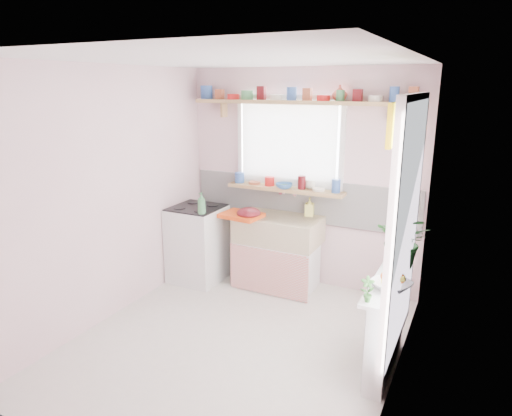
% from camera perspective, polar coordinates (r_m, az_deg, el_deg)
% --- Properties ---
extents(room, '(3.20, 3.20, 3.20)m').
position_cam_1_polar(room, '(4.40, 10.33, 2.63)').
color(room, beige).
rests_on(room, ground).
extents(sink_unit, '(0.95, 0.65, 1.11)m').
position_cam_1_polar(sink_unit, '(5.32, 2.76, -5.46)').
color(sink_unit, white).
rests_on(sink_unit, ground).
extents(cooker, '(0.58, 0.58, 0.93)m').
position_cam_1_polar(cooker, '(5.54, -7.32, -4.40)').
color(cooker, white).
rests_on(cooker, ground).
extents(radiator_ledge, '(0.22, 0.95, 0.78)m').
position_cam_1_polar(radiator_ledge, '(4.00, 15.93, -13.97)').
color(radiator_ledge, white).
rests_on(radiator_ledge, ground).
extents(windowsill, '(1.40, 0.22, 0.04)m').
position_cam_1_polar(windowsill, '(5.28, 3.67, 2.39)').
color(windowsill, tan).
rests_on(windowsill, room).
extents(pine_shelf, '(2.52, 0.24, 0.04)m').
position_cam_1_polar(pine_shelf, '(5.09, 5.42, 13.01)').
color(pine_shelf, tan).
rests_on(pine_shelf, room).
extents(shelf_crockery, '(2.47, 0.11, 0.12)m').
position_cam_1_polar(shelf_crockery, '(5.09, 5.44, 13.86)').
color(shelf_crockery, '#3359A5').
rests_on(shelf_crockery, pine_shelf).
extents(sill_crockery, '(1.35, 0.11, 0.12)m').
position_cam_1_polar(sill_crockery, '(5.27, 3.52, 3.20)').
color(sill_crockery, '#3359A5').
rests_on(sill_crockery, windowsill).
extents(dish_tray, '(0.48, 0.38, 0.04)m').
position_cam_1_polar(dish_tray, '(5.17, -1.85, -0.92)').
color(dish_tray, '#E64A14').
rests_on(dish_tray, sink_unit).
extents(colander, '(0.28, 0.28, 0.12)m').
position_cam_1_polar(colander, '(5.12, -0.93, -0.63)').
color(colander, '#5B0F17').
rests_on(colander, sink_unit).
extents(jade_plant, '(0.48, 0.43, 0.49)m').
position_cam_1_polar(jade_plant, '(4.12, 18.05, -3.87)').
color(jade_plant, '#255C24').
rests_on(jade_plant, radiator_ledge).
extents(fruit_bowl, '(0.39, 0.39, 0.07)m').
position_cam_1_polar(fruit_bowl, '(3.71, 16.53, -9.28)').
color(fruit_bowl, silver).
rests_on(fruit_bowl, radiator_ledge).
extents(herb_pot, '(0.12, 0.10, 0.20)m').
position_cam_1_polar(herb_pot, '(3.45, 13.77, -9.87)').
color(herb_pot, '#336B2B').
rests_on(herb_pot, radiator_ledge).
extents(soap_bottle_sink, '(0.11, 0.12, 0.21)m').
position_cam_1_polar(soap_bottle_sink, '(5.24, 6.69, 0.15)').
color(soap_bottle_sink, '#F1EB6B').
rests_on(soap_bottle_sink, sink_unit).
extents(sill_cup, '(0.17, 0.17, 0.10)m').
position_cam_1_polar(sill_cup, '(5.22, 6.84, 2.96)').
color(sill_cup, beige).
rests_on(sill_cup, windowsill).
extents(sill_bowl, '(0.22, 0.22, 0.06)m').
position_cam_1_polar(sill_bowl, '(5.21, 3.53, 2.79)').
color(sill_bowl, '#3566AC').
rests_on(sill_bowl, windowsill).
extents(shelf_vase, '(0.20, 0.20, 0.16)m').
position_cam_1_polar(shelf_vase, '(5.01, 10.42, 13.97)').
color(shelf_vase, '#B54837').
rests_on(shelf_vase, pine_shelf).
extents(cooker_bottle, '(0.09, 0.09, 0.24)m').
position_cam_1_polar(cooker_bottle, '(5.08, -6.83, 0.59)').
color(cooker_bottle, '#418350').
rests_on(cooker_bottle, cooker).
extents(fruit, '(0.20, 0.14, 0.10)m').
position_cam_1_polar(fruit, '(3.69, 16.71, -8.41)').
color(fruit, orange).
rests_on(fruit, fruit_bowl).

